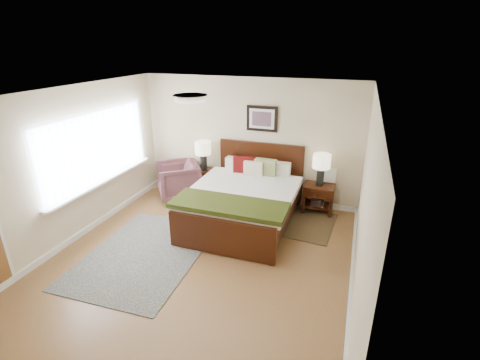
{
  "coord_description": "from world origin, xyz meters",
  "views": [
    {
      "loc": [
        2.06,
        -4.02,
        3.14
      ],
      "look_at": [
        0.37,
        0.88,
        1.05
      ],
      "focal_mm": 26.0,
      "sensor_mm": 36.0,
      "label": 1
    }
  ],
  "objects": [
    {
      "name": "floor",
      "position": [
        0.0,
        0.0,
        0.0
      ],
      "size": [
        5.0,
        5.0,
        0.0
      ],
      "primitive_type": "plane",
      "color": "brown",
      "rests_on": "ground"
    },
    {
      "name": "back_wall",
      "position": [
        0.0,
        2.5,
        1.25
      ],
      "size": [
        4.5,
        0.04,
        2.5
      ],
      "primitive_type": "cube",
      "color": "beige",
      "rests_on": "ground"
    },
    {
      "name": "front_wall",
      "position": [
        0.0,
        -2.5,
        1.25
      ],
      "size": [
        4.5,
        0.04,
        2.5
      ],
      "primitive_type": "cube",
      "color": "beige",
      "rests_on": "ground"
    },
    {
      "name": "left_wall",
      "position": [
        -2.25,
        0.0,
        1.25
      ],
      "size": [
        0.04,
        5.0,
        2.5
      ],
      "primitive_type": "cube",
      "color": "beige",
      "rests_on": "ground"
    },
    {
      "name": "right_wall",
      "position": [
        2.25,
        0.0,
        1.25
      ],
      "size": [
        0.04,
        5.0,
        2.5
      ],
      "primitive_type": "cube",
      "color": "beige",
      "rests_on": "ground"
    },
    {
      "name": "ceiling",
      "position": [
        0.0,
        0.0,
        2.5
      ],
      "size": [
        4.5,
        5.0,
        0.02
      ],
      "primitive_type": "cube",
      "color": "white",
      "rests_on": "back_wall"
    },
    {
      "name": "window",
      "position": [
        -2.2,
        0.7,
        1.38
      ],
      "size": [
        0.11,
        2.72,
        1.32
      ],
      "color": "silver",
      "rests_on": "left_wall"
    },
    {
      "name": "ceil_fixture",
      "position": [
        0.0,
        0.0,
        2.47
      ],
      "size": [
        0.44,
        0.44,
        0.08
      ],
      "color": "white",
      "rests_on": "ceiling"
    },
    {
      "name": "bed",
      "position": [
        0.27,
        1.38,
        0.56
      ],
      "size": [
        1.87,
        2.27,
        1.22
      ],
      "color": "#361508",
      "rests_on": "ground"
    },
    {
      "name": "wall_art",
      "position": [
        0.27,
        2.47,
        1.72
      ],
      "size": [
        0.62,
        0.05,
        0.5
      ],
      "color": "black",
      "rests_on": "back_wall"
    },
    {
      "name": "nightstand_left",
      "position": [
        -0.92,
        2.25,
        0.46
      ],
      "size": [
        0.49,
        0.44,
        0.58
      ],
      "color": "#361508",
      "rests_on": "ground"
    },
    {
      "name": "nightstand_right",
      "position": [
        1.5,
        2.26,
        0.35
      ],
      "size": [
        0.57,
        0.43,
        0.56
      ],
      "color": "#361508",
      "rests_on": "ground"
    },
    {
      "name": "lamp_left",
      "position": [
        -0.92,
        2.27,
        1.01
      ],
      "size": [
        0.33,
        0.33,
        0.61
      ],
      "color": "black",
      "rests_on": "nightstand_left"
    },
    {
      "name": "lamp_right",
      "position": [
        1.5,
        2.27,
        0.99
      ],
      "size": [
        0.33,
        0.33,
        0.61
      ],
      "color": "black",
      "rests_on": "nightstand_right"
    },
    {
      "name": "armchair",
      "position": [
        -1.41,
        2.0,
        0.38
      ],
      "size": [
        1.17,
        1.16,
        0.77
      ],
      "primitive_type": "imported",
      "rotation": [
        0.0,
        0.0,
        -0.92
      ],
      "color": "brown",
      "rests_on": "ground"
    },
    {
      "name": "rug_persian",
      "position": [
        -0.88,
        -0.12,
        0.01
      ],
      "size": [
        1.76,
        2.43,
        0.01
      ],
      "primitive_type": "cube",
      "rotation": [
        0.0,
        0.0,
        0.03
      ],
      "color": "#0D1F42",
      "rests_on": "ground"
    },
    {
      "name": "rug_navy",
      "position": [
        1.45,
        1.67,
        0.01
      ],
      "size": [
        0.89,
        1.27,
        0.01
      ],
      "primitive_type": "cube",
      "rotation": [
        0.0,
        0.0,
        -0.07
      ],
      "color": "black",
      "rests_on": "ground"
    }
  ]
}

